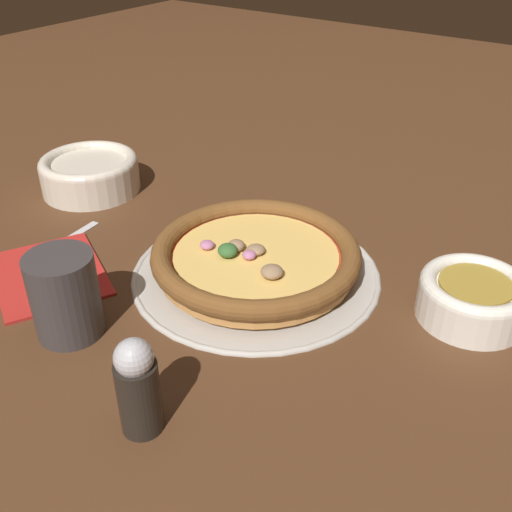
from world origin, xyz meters
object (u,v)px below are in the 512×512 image
at_px(bowl_near, 473,296).
at_px(fork, 42,254).
at_px(bowl_far, 90,173).
at_px(pizza, 256,256).
at_px(napkin, 49,273).
at_px(pepper_shaker, 138,386).
at_px(drinking_cup, 65,295).
at_px(pizza_tray, 256,271).

height_order(bowl_near, fork, bowl_near).
xyz_separation_m(bowl_near, bowl_far, (0.63, 0.03, 0.00)).
relative_size(pizza, bowl_far, 1.71).
bearing_deg(bowl_far, pizza, 172.67).
relative_size(bowl_far, napkin, 0.76).
bearing_deg(pepper_shaker, bowl_far, -36.66).
bearing_deg(drinking_cup, pizza_tray, -115.85).
bearing_deg(bowl_far, bowl_near, -177.63).
relative_size(pizza, drinking_cup, 2.70).
bearing_deg(napkin, pizza, -144.00).
distance_m(pizza, bowl_far, 0.37).
height_order(pizza_tray, pizza, pizza).
bearing_deg(pizza, pepper_shaker, 102.77).
bearing_deg(fork, pizza, 111.04).
bearing_deg(fork, napkin, 55.43).
relative_size(fork, pepper_shaker, 1.82).
distance_m(drinking_cup, pepper_shaker, 0.18).
distance_m(pizza_tray, bowl_far, 0.37).
height_order(pizza_tray, fork, pizza_tray).
distance_m(pizza_tray, bowl_near, 0.27).
height_order(pizza, bowl_near, bowl_near).
relative_size(pizza_tray, bowl_near, 2.57).
relative_size(drinking_cup, pepper_shaker, 0.96).
xyz_separation_m(pizza_tray, napkin, (0.22, 0.16, -0.00)).
distance_m(pizza, bowl_near, 0.27).
height_order(bowl_near, pepper_shaker, pepper_shaker).
relative_size(pizza_tray, pizza, 1.20).
xyz_separation_m(napkin, fork, (0.05, -0.03, -0.00)).
bearing_deg(pizza, fork, 26.49).
xyz_separation_m(pizza, napkin, (0.22, 0.16, -0.02)).
height_order(drinking_cup, napkin, drinking_cup).
xyz_separation_m(pizza, bowl_near, (-0.26, -0.07, 0.00)).
height_order(bowl_near, napkin, bowl_near).
xyz_separation_m(pizza_tray, fork, (0.27, 0.13, -0.00)).
bearing_deg(bowl_near, bowl_far, 2.37).
xyz_separation_m(bowl_near, napkin, (0.48, 0.23, -0.03)).
bearing_deg(napkin, bowl_near, -154.03).
relative_size(napkin, pepper_shaker, 2.02).
bearing_deg(drinking_cup, bowl_far, -45.23).
bearing_deg(drinking_cup, fork, -27.60).
bearing_deg(pepper_shaker, pizza, -77.23).
xyz_separation_m(pizza_tray, drinking_cup, (0.11, 0.22, 0.05)).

